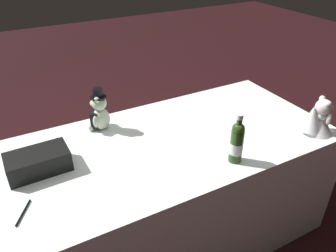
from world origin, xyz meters
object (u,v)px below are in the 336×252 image
at_px(teddy_bear_groom, 99,113).
at_px(gift_case_black, 38,162).
at_px(teddy_bear_bride, 318,119).
at_px(signing_pen, 23,214).
at_px(champagne_bottle, 237,142).

relative_size(teddy_bear_groom, gift_case_black, 0.87).
bearing_deg(teddy_bear_bride, teddy_bear_groom, -30.24).
relative_size(teddy_bear_bride, gift_case_black, 0.74).
xyz_separation_m(signing_pen, gift_case_black, (-0.12, -0.27, 0.05)).
height_order(teddy_bear_groom, champagne_bottle, champagne_bottle).
relative_size(teddy_bear_bride, signing_pen, 1.59).
height_order(teddy_bear_groom, gift_case_black, teddy_bear_groom).
height_order(signing_pen, gift_case_black, gift_case_black).
relative_size(champagne_bottle, gift_case_black, 0.91).
xyz_separation_m(teddy_bear_groom, signing_pen, (0.52, 0.51, -0.10)).
height_order(teddy_bear_groom, signing_pen, teddy_bear_groom).
bearing_deg(champagne_bottle, gift_case_black, -23.66).
distance_m(teddy_bear_bride, gift_case_black, 1.55).
bearing_deg(teddy_bear_groom, teddy_bear_bride, 149.76).
relative_size(teddy_bear_groom, signing_pen, 1.89).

